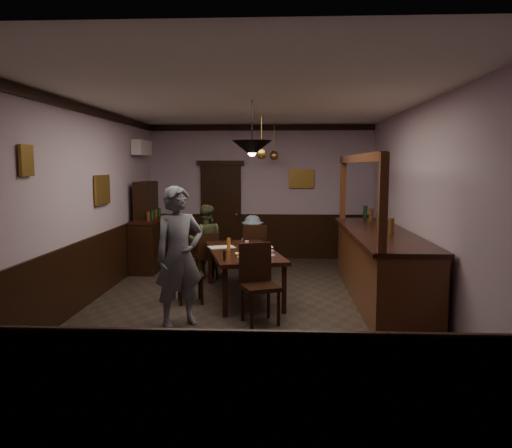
# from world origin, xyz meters

# --- Properties ---
(room) EXTENTS (5.01, 8.01, 3.01)m
(room) POSITION_xyz_m (0.00, 0.00, 1.50)
(room) COLOR #2D2621
(room) RESTS_ON ground
(dining_table) EXTENTS (1.50, 2.38, 0.75)m
(dining_table) POSITION_xyz_m (-0.16, 0.62, 0.69)
(dining_table) COLOR black
(dining_table) RESTS_ON ground
(chair_far_left) EXTENTS (0.48, 0.48, 0.87)m
(chair_far_left) POSITION_xyz_m (-0.89, 1.75, 0.48)
(chair_far_left) COLOR black
(chair_far_left) RESTS_ON ground
(chair_far_right) EXTENTS (0.47, 0.47, 1.01)m
(chair_far_right) POSITION_xyz_m (-0.04, 1.96, 0.55)
(chair_far_right) COLOR black
(chair_far_right) RESTS_ON ground
(chair_near) EXTENTS (0.60, 0.60, 1.06)m
(chair_near) POSITION_xyz_m (0.15, -0.66, 0.58)
(chair_near) COLOR black
(chair_near) RESTS_ON ground
(chair_side) EXTENTS (0.49, 0.49, 0.91)m
(chair_side) POSITION_xyz_m (-1.00, 0.20, 0.50)
(chair_side) COLOR black
(chair_side) RESTS_ON ground
(person_standing) EXTENTS (0.80, 0.74, 1.83)m
(person_standing) POSITION_xyz_m (-0.88, -0.85, 0.92)
(person_standing) COLOR slate
(person_standing) RESTS_ON ground
(person_seated_left) EXTENTS (0.73, 0.61, 1.37)m
(person_seated_left) POSITION_xyz_m (-0.96, 2.02, 0.68)
(person_seated_left) COLOR #4A4D2E
(person_seated_left) RESTS_ON ground
(person_seated_right) EXTENTS (0.77, 0.47, 1.15)m
(person_seated_right) POSITION_xyz_m (-0.09, 2.23, 0.57)
(person_seated_right) COLOR slate
(person_seated_right) RESTS_ON ground
(newspaper_left) EXTENTS (0.50, 0.43, 0.01)m
(newspaper_left) POSITION_xyz_m (-0.53, 0.90, 0.75)
(newspaper_left) COLOR silver
(newspaper_left) RESTS_ON dining_table
(newspaper_right) EXTENTS (0.46, 0.35, 0.01)m
(newspaper_right) POSITION_xyz_m (0.10, 0.98, 0.75)
(newspaper_right) COLOR silver
(newspaper_right) RESTS_ON dining_table
(napkin) EXTENTS (0.18, 0.18, 0.00)m
(napkin) POSITION_xyz_m (-0.18, 0.35, 0.75)
(napkin) COLOR #FFC95D
(napkin) RESTS_ON dining_table
(saucer) EXTENTS (0.15, 0.15, 0.01)m
(saucer) POSITION_xyz_m (0.29, 0.18, 0.76)
(saucer) COLOR white
(saucer) RESTS_ON dining_table
(coffee_cup) EXTENTS (0.10, 0.10, 0.07)m
(coffee_cup) POSITION_xyz_m (0.30, 0.16, 0.80)
(coffee_cup) COLOR white
(coffee_cup) RESTS_ON saucer
(pastry_plate) EXTENTS (0.22, 0.22, 0.01)m
(pastry_plate) POSITION_xyz_m (-0.09, 0.04, 0.76)
(pastry_plate) COLOR white
(pastry_plate) RESTS_ON dining_table
(pastry_ring_a) EXTENTS (0.13, 0.13, 0.04)m
(pastry_ring_a) POSITION_xyz_m (-0.15, 0.07, 0.79)
(pastry_ring_a) COLOR #C68C47
(pastry_ring_a) RESTS_ON pastry_plate
(pastry_ring_b) EXTENTS (0.13, 0.13, 0.04)m
(pastry_ring_b) POSITION_xyz_m (-0.07, 0.08, 0.79)
(pastry_ring_b) COLOR #C68C47
(pastry_ring_b) RESTS_ON pastry_plate
(soda_can) EXTENTS (0.07, 0.07, 0.12)m
(soda_can) POSITION_xyz_m (-0.08, 0.56, 0.81)
(soda_can) COLOR yellow
(soda_can) RESTS_ON dining_table
(beer_glass) EXTENTS (0.06, 0.06, 0.20)m
(beer_glass) POSITION_xyz_m (-0.38, 0.60, 0.85)
(beer_glass) COLOR #BF721E
(beer_glass) RESTS_ON dining_table
(water_glass) EXTENTS (0.06, 0.06, 0.15)m
(water_glass) POSITION_xyz_m (-0.09, 0.67, 0.82)
(water_glass) COLOR silver
(water_glass) RESTS_ON dining_table
(pepper_mill) EXTENTS (0.04, 0.04, 0.14)m
(pepper_mill) POSITION_xyz_m (-0.36, -0.21, 0.82)
(pepper_mill) COLOR black
(pepper_mill) RESTS_ON dining_table
(sideboard) EXTENTS (0.48, 1.34, 1.77)m
(sideboard) POSITION_xyz_m (-2.21, 2.63, 0.71)
(sideboard) COLOR black
(sideboard) RESTS_ON ground
(bar_counter) EXTENTS (0.94, 4.02, 2.26)m
(bar_counter) POSITION_xyz_m (1.99, 0.58, 0.57)
(bar_counter) COLOR #542716
(bar_counter) RESTS_ON ground
(door_back) EXTENTS (0.90, 0.06, 2.10)m
(door_back) POSITION_xyz_m (-0.90, 3.95, 1.05)
(door_back) COLOR black
(door_back) RESTS_ON ground
(ac_unit) EXTENTS (0.20, 0.85, 0.30)m
(ac_unit) POSITION_xyz_m (-2.38, 2.90, 2.45)
(ac_unit) COLOR white
(ac_unit) RESTS_ON ground
(picture_left_small) EXTENTS (0.04, 0.28, 0.36)m
(picture_left_small) POSITION_xyz_m (-2.46, -1.60, 2.15)
(picture_left_small) COLOR olive
(picture_left_small) RESTS_ON ground
(picture_left_large) EXTENTS (0.04, 0.62, 0.48)m
(picture_left_large) POSITION_xyz_m (-2.46, 0.80, 1.70)
(picture_left_large) COLOR olive
(picture_left_large) RESTS_ON ground
(picture_back) EXTENTS (0.55, 0.04, 0.42)m
(picture_back) POSITION_xyz_m (0.90, 3.96, 1.80)
(picture_back) COLOR olive
(picture_back) RESTS_ON ground
(pendant_iron) EXTENTS (0.56, 0.56, 0.78)m
(pendant_iron) POSITION_xyz_m (0.04, -0.16, 2.33)
(pendant_iron) COLOR black
(pendant_iron) RESTS_ON ground
(pendant_brass_mid) EXTENTS (0.20, 0.20, 0.81)m
(pendant_brass_mid) POSITION_xyz_m (0.10, 1.66, 2.30)
(pendant_brass_mid) COLOR #BF8C3F
(pendant_brass_mid) RESTS_ON ground
(pendant_brass_far) EXTENTS (0.20, 0.20, 0.81)m
(pendant_brass_far) POSITION_xyz_m (0.30, 3.40, 2.30)
(pendant_brass_far) COLOR #BF8C3F
(pendant_brass_far) RESTS_ON ground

